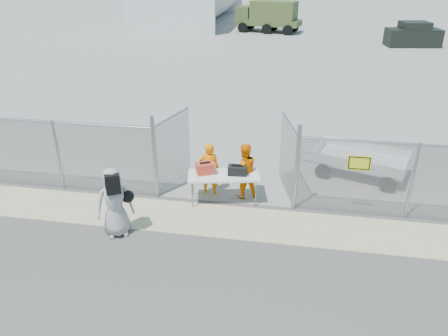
% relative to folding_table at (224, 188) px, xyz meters
% --- Properties ---
extents(ground, '(160.00, 160.00, 0.00)m').
position_rel_folding_table_xyz_m(ground, '(0.02, -2.07, -0.43)').
color(ground, '#3D3B3B').
extents(tarmac_inside, '(160.00, 80.00, 0.01)m').
position_rel_folding_table_xyz_m(tarmac_inside, '(0.02, 39.93, -0.42)').
color(tarmac_inside, gray).
rests_on(tarmac_inside, ground).
extents(dirt_strip, '(44.00, 1.60, 0.01)m').
position_rel_folding_table_xyz_m(dirt_strip, '(0.02, -1.07, -0.42)').
color(dirt_strip, '#BDAF8A').
rests_on(dirt_strip, ground).
extents(chain_link_fence, '(40.00, 0.20, 2.20)m').
position_rel_folding_table_xyz_m(chain_link_fence, '(0.02, -0.07, 0.67)').
color(chain_link_fence, gray).
rests_on(chain_link_fence, ground).
extents(folding_table, '(2.15, 1.24, 0.86)m').
position_rel_folding_table_xyz_m(folding_table, '(0.00, 0.00, 0.00)').
color(folding_table, silver).
rests_on(folding_table, ground).
extents(orange_bag, '(0.59, 0.51, 0.31)m').
position_rel_folding_table_xyz_m(orange_bag, '(-0.53, -0.01, 0.58)').
color(orange_bag, red).
rests_on(orange_bag, folding_table).
extents(black_duffel, '(0.55, 0.34, 0.26)m').
position_rel_folding_table_xyz_m(black_duffel, '(0.38, 0.08, 0.56)').
color(black_duffel, black).
rests_on(black_duffel, folding_table).
extents(security_worker_left, '(0.62, 0.44, 1.61)m').
position_rel_folding_table_xyz_m(security_worker_left, '(-0.50, 0.40, 0.38)').
color(security_worker_left, '#FF7C00').
rests_on(security_worker_left, ground).
extents(security_worker_right, '(1.01, 0.93, 1.67)m').
position_rel_folding_table_xyz_m(security_worker_right, '(0.53, 0.38, 0.41)').
color(security_worker_right, '#FF7C00').
rests_on(security_worker_right, ground).
extents(visitor, '(1.08, 0.95, 1.85)m').
position_rel_folding_table_xyz_m(visitor, '(-2.39, -2.10, 0.50)').
color(visitor, '#949494').
rests_on(visitor, ground).
extents(utility_trailer, '(4.06, 2.94, 0.88)m').
position_rel_folding_table_xyz_m(utility_trailer, '(4.07, 2.42, 0.01)').
color(utility_trailer, silver).
rests_on(utility_trailer, ground).
extents(military_truck, '(6.17, 3.38, 2.78)m').
position_rel_folding_table_xyz_m(military_truck, '(-1.22, 31.70, 0.96)').
color(military_truck, '#445529').
rests_on(military_truck, ground).
extents(parked_vehicle_near, '(4.29, 2.45, 1.83)m').
position_rel_folding_table_xyz_m(parked_vehicle_near, '(10.53, 26.44, 0.49)').
color(parked_vehicle_near, black).
rests_on(parked_vehicle_near, ground).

